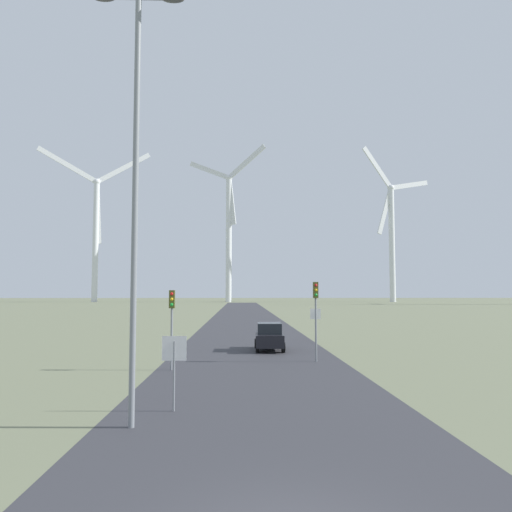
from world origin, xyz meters
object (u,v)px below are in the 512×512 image
(traffic_light_post_near_left, at_px, (172,311))
(wind_turbine_left, at_px, (96,226))
(streetlamp, at_px, (136,161))
(car_approaching, at_px, (269,337))
(traffic_light_post_near_right, at_px, (316,303))
(wind_turbine_center, at_px, (229,226))
(wind_turbine_right, at_px, (392,231))
(stop_sign_near, at_px, (174,359))
(stop_sign_far, at_px, (315,319))

(traffic_light_post_near_left, xyz_separation_m, wind_turbine_left, (-51.48, 165.07, 26.08))
(streetlamp, xyz_separation_m, car_approaching, (5.09, 18.68, -6.88))
(traffic_light_post_near_right, distance_m, car_approaching, 6.39)
(traffic_light_post_near_left, distance_m, wind_turbine_center, 164.16)
(wind_turbine_right, bearing_deg, car_approaching, -110.01)
(car_approaching, xyz_separation_m, wind_turbine_right, (55.60, 152.68, 26.04))
(traffic_light_post_near_left, relative_size, car_approaching, 0.96)
(car_approaching, bearing_deg, stop_sign_near, -103.83)
(stop_sign_near, bearing_deg, wind_turbine_left, 106.89)
(streetlamp, distance_m, car_approaching, 20.55)
(streetlamp, distance_m, traffic_light_post_near_right, 15.79)
(stop_sign_near, xyz_separation_m, car_approaching, (4.13, 16.75, -0.79))
(traffic_light_post_near_right, distance_m, wind_turbine_left, 174.74)
(wind_turbine_left, bearing_deg, car_approaching, -70.08)
(streetlamp, relative_size, stop_sign_far, 4.99)
(streetlamp, bearing_deg, wind_turbine_right, 70.50)
(wind_turbine_right, bearing_deg, wind_turbine_center, 178.82)
(stop_sign_near, xyz_separation_m, traffic_light_post_near_left, (-1.26, 8.59, 1.21))
(stop_sign_far, relative_size, wind_turbine_center, 0.04)
(stop_sign_far, distance_m, traffic_light_post_near_left, 16.16)
(traffic_light_post_near_left, height_order, wind_turbine_center, wind_turbine_center)
(traffic_light_post_near_right, height_order, wind_turbine_center, wind_turbine_center)
(stop_sign_near, height_order, wind_turbine_left, wind_turbine_left)
(stop_sign_near, bearing_deg, streetlamp, -116.58)
(streetlamp, xyz_separation_m, wind_turbine_center, (-1.11, 172.62, 20.98))
(streetlamp, height_order, wind_turbine_left, wind_turbine_left)
(stop_sign_far, distance_m, wind_turbine_center, 151.66)
(wind_turbine_center, distance_m, wind_turbine_right, 61.84)
(wind_turbine_left, distance_m, wind_turbine_right, 112.55)
(stop_sign_near, distance_m, car_approaching, 17.27)
(traffic_light_post_near_right, distance_m, wind_turbine_right, 168.58)
(car_approaching, bearing_deg, wind_turbine_left, 109.92)
(wind_turbine_center, bearing_deg, wind_turbine_right, -1.18)
(wind_turbine_center, xyz_separation_m, wind_turbine_right, (61.80, -1.27, -1.82))
(streetlamp, xyz_separation_m, stop_sign_near, (0.96, 1.92, -6.09))
(streetlamp, xyz_separation_m, traffic_light_post_near_left, (-0.29, 10.52, -4.88))
(car_approaching, xyz_separation_m, wind_turbine_left, (-56.86, 156.91, 28.08))
(streetlamp, xyz_separation_m, wind_turbine_right, (60.69, 171.35, 19.16))
(traffic_light_post_near_right, xyz_separation_m, wind_turbine_center, (-8.49, 159.43, 25.54))
(traffic_light_post_near_right, bearing_deg, stop_sign_far, 81.49)
(traffic_light_post_near_right, relative_size, wind_turbine_center, 0.08)
(stop_sign_far, distance_m, wind_turbine_left, 165.80)
(wind_turbine_right, bearing_deg, traffic_light_post_near_left, -110.76)
(wind_turbine_left, bearing_deg, streetlamp, -73.57)
(traffic_light_post_near_right, relative_size, wind_turbine_right, 0.08)
(wind_turbine_center, bearing_deg, stop_sign_far, -86.13)
(traffic_light_post_near_left, relative_size, wind_turbine_center, 0.07)
(streetlamp, relative_size, wind_turbine_left, 0.22)
(stop_sign_near, height_order, traffic_light_post_near_right, traffic_light_post_near_right)
(stop_sign_far, relative_size, traffic_light_post_near_right, 0.58)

